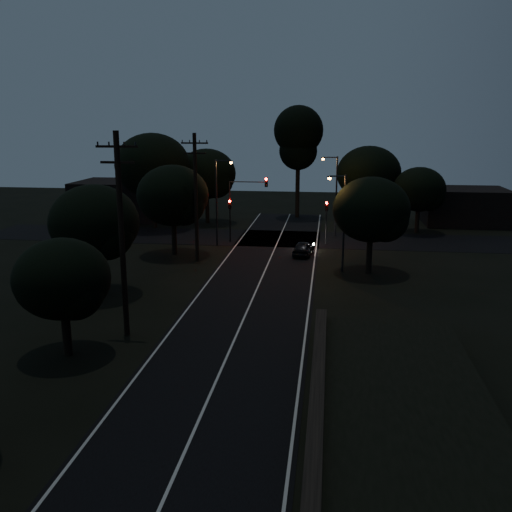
# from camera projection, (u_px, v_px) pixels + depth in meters

# --- Properties ---
(road_surface) EXTENTS (60.00, 70.00, 0.03)m
(road_surface) POSITION_uv_depth(u_px,v_px,m) (267.00, 266.00, 46.18)
(road_surface) COLOR black
(road_surface) RESTS_ON ground
(retaining_wall) EXTENTS (6.93, 26.00, 1.60)m
(retaining_wall) POSITION_uv_depth(u_px,v_px,m) (414.00, 476.00, 17.95)
(retaining_wall) COLOR black
(retaining_wall) RESTS_ON ground
(utility_pole_mid) EXTENTS (2.20, 0.30, 11.00)m
(utility_pole_mid) POSITION_uv_depth(u_px,v_px,m) (121.00, 232.00, 30.04)
(utility_pole_mid) COLOR black
(utility_pole_mid) RESTS_ON ground
(utility_pole_far) EXTENTS (2.20, 0.30, 10.50)m
(utility_pole_far) POSITION_uv_depth(u_px,v_px,m) (196.00, 196.00, 46.50)
(utility_pole_far) COLOR black
(utility_pole_far) RESTS_ON ground
(tree_left_b) EXTENTS (4.70, 4.70, 5.97)m
(tree_left_b) POSITION_uv_depth(u_px,v_px,m) (65.00, 281.00, 27.73)
(tree_left_b) COLOR black
(tree_left_b) RESTS_ON ground
(tree_left_c) EXTENTS (5.89, 5.89, 7.44)m
(tree_left_c) POSITION_uv_depth(u_px,v_px,m) (97.00, 225.00, 37.43)
(tree_left_c) COLOR black
(tree_left_c) RESTS_ON ground
(tree_left_d) EXTENTS (6.16, 6.16, 7.82)m
(tree_left_d) POSITION_uv_depth(u_px,v_px,m) (175.00, 197.00, 48.69)
(tree_left_d) COLOR black
(tree_left_d) RESTS_ON ground
(tree_far_nw) EXTENTS (6.62, 6.62, 8.39)m
(tree_far_nw) POSITION_uv_depth(u_px,v_px,m) (208.00, 175.00, 64.08)
(tree_far_nw) COLOR black
(tree_far_nw) RESTS_ON ground
(tree_far_w) EXTENTS (7.99, 7.99, 10.19)m
(tree_far_w) POSITION_uv_depth(u_px,v_px,m) (155.00, 167.00, 60.54)
(tree_far_w) COLOR black
(tree_far_w) RESTS_ON ground
(tree_far_ne) EXTENTS (6.95, 6.95, 8.80)m
(tree_far_ne) POSITION_uv_depth(u_px,v_px,m) (371.00, 175.00, 61.76)
(tree_far_ne) COLOR black
(tree_far_ne) RESTS_ON ground
(tree_far_e) EXTENTS (5.37, 5.37, 6.82)m
(tree_far_e) POSITION_uv_depth(u_px,v_px,m) (421.00, 191.00, 58.58)
(tree_far_e) COLOR black
(tree_far_e) RESTS_ON ground
(tree_right_a) EXTENTS (5.82, 5.82, 7.40)m
(tree_right_a) POSITION_uv_depth(u_px,v_px,m) (374.00, 212.00, 42.84)
(tree_right_a) COLOR black
(tree_right_a) RESTS_ON ground
(tall_pine) EXTENTS (5.80, 5.80, 13.19)m
(tall_pine) POSITION_uv_depth(u_px,v_px,m) (298.00, 137.00, 66.86)
(tall_pine) COLOR black
(tall_pine) RESTS_ON ground
(building_left) EXTENTS (10.00, 8.00, 4.40)m
(building_left) POSITION_uv_depth(u_px,v_px,m) (121.00, 199.00, 68.30)
(building_left) COLOR black
(building_left) RESTS_ON ground
(building_right) EXTENTS (9.00, 7.00, 4.00)m
(building_right) POSITION_uv_depth(u_px,v_px,m) (464.00, 206.00, 64.31)
(building_right) COLOR black
(building_right) RESTS_ON ground
(signal_left) EXTENTS (0.28, 0.35, 4.10)m
(signal_left) POSITION_uv_depth(u_px,v_px,m) (230.00, 213.00, 54.64)
(signal_left) COLOR black
(signal_left) RESTS_ON ground
(signal_right) EXTENTS (0.28, 0.35, 4.10)m
(signal_right) POSITION_uv_depth(u_px,v_px,m) (326.00, 215.00, 53.49)
(signal_right) COLOR black
(signal_right) RESTS_ON ground
(signal_mast) EXTENTS (3.70, 0.35, 6.25)m
(signal_mast) POSITION_uv_depth(u_px,v_px,m) (247.00, 197.00, 54.08)
(signal_mast) COLOR black
(signal_mast) RESTS_ON ground
(streetlight_a) EXTENTS (1.66, 0.26, 8.00)m
(streetlight_a) POSITION_uv_depth(u_px,v_px,m) (218.00, 197.00, 52.39)
(streetlight_a) COLOR black
(streetlight_a) RESTS_ON ground
(streetlight_b) EXTENTS (1.66, 0.26, 8.00)m
(streetlight_b) POSITION_uv_depth(u_px,v_px,m) (334.00, 190.00, 56.85)
(streetlight_b) COLOR black
(streetlight_b) RESTS_ON ground
(streetlight_c) EXTENTS (1.46, 0.26, 7.50)m
(streetlight_c) POSITION_uv_depth(u_px,v_px,m) (342.00, 216.00, 43.35)
(streetlight_c) COLOR black
(streetlight_c) RESTS_ON ground
(car) EXTENTS (1.95, 3.86, 1.26)m
(car) POSITION_uv_depth(u_px,v_px,m) (303.00, 248.00, 49.57)
(car) COLOR black
(car) RESTS_ON ground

